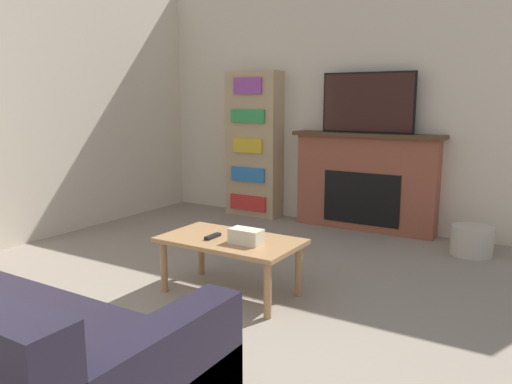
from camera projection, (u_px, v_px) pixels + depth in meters
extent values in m
cube|color=beige|center=(342.00, 99.00, 5.31)|extent=(5.42, 0.06, 2.70)
cube|color=beige|center=(4.00, 99.00, 4.44)|extent=(0.06, 5.75, 2.70)
cube|color=brown|center=(365.00, 184.00, 5.18)|extent=(1.46, 0.22, 0.97)
cube|color=black|center=(361.00, 199.00, 5.11)|extent=(0.80, 0.01, 0.53)
cube|color=#4C331E|center=(366.00, 135.00, 5.07)|extent=(1.56, 0.28, 0.04)
cube|color=black|center=(368.00, 103.00, 5.01)|extent=(0.95, 0.03, 0.61)
cube|color=#331914|center=(367.00, 103.00, 5.00)|extent=(0.92, 0.01, 0.57)
cube|color=#A87A4C|center=(230.00, 241.00, 3.45)|extent=(0.97, 0.55, 0.03)
cylinder|color=#A87A4C|center=(164.00, 266.00, 3.52)|extent=(0.05, 0.05, 0.37)
cylinder|color=#A87A4C|center=(268.00, 290.00, 3.09)|extent=(0.05, 0.05, 0.37)
cylinder|color=#A87A4C|center=(201.00, 251.00, 3.88)|extent=(0.05, 0.05, 0.37)
cylinder|color=#A87A4C|center=(299.00, 270.00, 3.45)|extent=(0.05, 0.05, 0.37)
cube|color=beige|center=(246.00, 236.00, 3.32)|extent=(0.22, 0.12, 0.10)
cube|color=black|center=(213.00, 236.00, 3.46)|extent=(0.04, 0.15, 0.02)
cube|color=tan|center=(254.00, 145.00, 5.78)|extent=(0.64, 0.26, 1.66)
cube|color=red|center=(248.00, 203.00, 5.78)|extent=(0.47, 0.03, 0.17)
cube|color=#2D70B7|center=(248.00, 175.00, 5.72)|extent=(0.44, 0.03, 0.16)
cube|color=gold|center=(248.00, 146.00, 5.66)|extent=(0.38, 0.03, 0.16)
cube|color=green|center=(248.00, 116.00, 5.60)|extent=(0.44, 0.03, 0.15)
cube|color=purple|center=(247.00, 86.00, 5.54)|extent=(0.36, 0.03, 0.18)
cylinder|color=#BCB29E|center=(472.00, 241.00, 4.37)|extent=(0.35, 0.35, 0.26)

